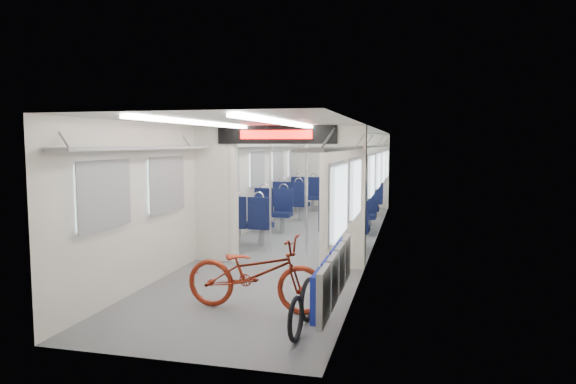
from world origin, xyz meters
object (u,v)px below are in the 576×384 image
(bike_hoop_a, at_px, (296,321))
(seat_bay_near_right, at_px, (350,214))
(bike_hoop_c, at_px, (327,281))
(seat_bay_near_left, at_px, (261,213))
(bike_hoop_b, at_px, (308,302))
(seat_bay_far_left, at_px, (299,195))
(stanchion_far_left, at_px, (305,180))
(stanchion_near_left, at_px, (270,191))
(stanchion_near_right, at_px, (307,191))
(seat_bay_far_right, at_px, (364,200))
(flip_bench, at_px, (334,274))
(bicycle, at_px, (255,273))
(stanchion_far_right, at_px, (331,179))

(bike_hoop_a, xyz_separation_m, seat_bay_near_right, (-0.11, 5.53, 0.35))
(bike_hoop_c, relative_size, seat_bay_near_left, 0.23)
(bike_hoop_b, height_order, bike_hoop_c, bike_hoop_b)
(seat_bay_far_left, bearing_deg, stanchion_far_left, -73.61)
(bike_hoop_b, bearing_deg, bike_hoop_a, -90.21)
(stanchion_near_left, height_order, stanchion_near_right, same)
(seat_bay_far_right, bearing_deg, bike_hoop_c, -88.63)
(flip_bench, distance_m, bike_hoop_c, 1.17)
(flip_bench, distance_m, seat_bay_near_right, 5.00)
(seat_bay_near_right, relative_size, seat_bay_far_left, 1.02)
(flip_bench, distance_m, stanchion_near_right, 3.71)
(seat_bay_near_left, height_order, stanchion_near_left, stanchion_near_left)
(bicycle, xyz_separation_m, stanchion_far_left, (-0.63, 5.96, 0.69))
(bicycle, bearing_deg, bike_hoop_c, -41.65)
(seat_bay_near_left, xyz_separation_m, stanchion_near_left, (0.59, -1.38, 0.61))
(seat_bay_far_left, distance_m, stanchion_far_right, 2.35)
(bike_hoop_c, bearing_deg, stanchion_near_left, 120.98)
(bicycle, distance_m, seat_bay_far_right, 7.67)
(seat_bay_far_right, bearing_deg, seat_bay_near_left, -121.30)
(bike_hoop_b, bearing_deg, seat_bay_far_right, 90.85)
(bike_hoop_a, xyz_separation_m, seat_bay_far_left, (-1.98, 9.05, 0.34))
(seat_bay_near_left, relative_size, seat_bay_far_right, 1.03)
(bike_hoop_b, bearing_deg, stanchion_far_right, 96.82)
(bike_hoop_b, bearing_deg, bike_hoop_c, 87.31)
(bike_hoop_a, bearing_deg, bike_hoop_c, 88.25)
(bike_hoop_c, xyz_separation_m, seat_bay_near_left, (-2.03, 3.79, 0.33))
(seat_bay_far_right, relative_size, stanchion_far_right, 0.85)
(bicycle, relative_size, stanchion_far_right, 0.76)
(bike_hoop_a, relative_size, bike_hoop_b, 0.94)
(bicycle, relative_size, bike_hoop_b, 3.48)
(flip_bench, relative_size, bike_hoop_a, 4.48)
(seat_bay_near_right, bearing_deg, stanchion_far_left, 133.50)
(seat_bay_far_right, relative_size, stanchion_far_left, 0.85)
(seat_bay_near_left, relative_size, seat_bay_far_left, 0.95)
(bike_hoop_a, xyz_separation_m, bike_hoop_b, (0.00, 0.62, 0.01))
(stanchion_far_left, relative_size, stanchion_far_right, 1.00)
(flip_bench, xyz_separation_m, stanchion_near_left, (-1.70, 3.49, 0.57))
(bicycle, distance_m, stanchion_near_right, 3.30)
(flip_bench, height_order, bike_hoop_a, flip_bench)
(stanchion_near_left, relative_size, stanchion_far_left, 1.00)
(bike_hoop_a, height_order, stanchion_far_left, stanchion_far_left)
(seat_bay_far_left, bearing_deg, stanchion_near_left, -83.32)
(stanchion_near_right, height_order, stanchion_far_right, same)
(bicycle, distance_m, stanchion_near_left, 3.34)
(flip_bench, bearing_deg, seat_bay_near_left, 115.16)
(bike_hoop_b, bearing_deg, stanchion_far_left, 102.10)
(bike_hoop_b, relative_size, stanchion_near_right, 0.22)
(flip_bench, relative_size, seat_bay_near_right, 0.97)
(seat_bay_near_left, distance_m, seat_bay_near_right, 1.87)
(flip_bench, xyz_separation_m, seat_bay_far_left, (-2.29, 8.51, -0.03))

